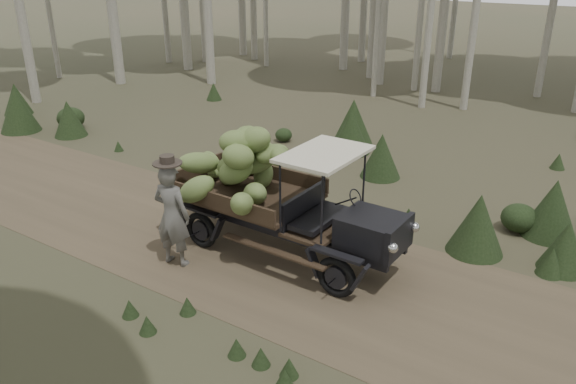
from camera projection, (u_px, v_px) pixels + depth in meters
name	position (u px, v px, depth m)	size (l,w,h in m)	color
ground	(182.00, 229.00, 11.68)	(120.00, 120.00, 0.00)	#473D2B
dirt_track	(182.00, 228.00, 11.68)	(70.00, 4.00, 0.01)	brown
banana_truck	(264.00, 180.00, 10.50)	(4.96, 2.44, 2.44)	black
farmer	(172.00, 214.00, 10.01)	(0.77, 0.59, 2.11)	#5D5B55
undergrowth	(93.00, 214.00, 11.03)	(22.33, 19.45, 1.38)	#233319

